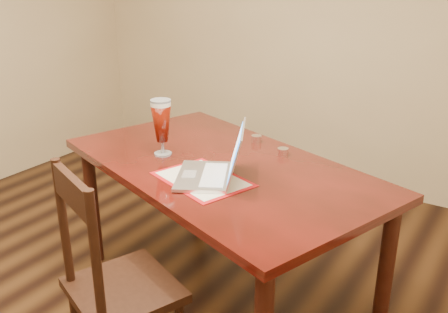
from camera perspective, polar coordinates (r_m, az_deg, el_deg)
The scene contains 2 objects.
dining_table at distance 2.63m, azimuth -0.58°, elevation -2.61°, with size 1.96×1.48×1.12m.
dining_chair at distance 2.26m, azimuth -12.32°, elevation -14.24°, with size 0.57×0.56×1.05m.
Camera 1 is at (1.63, -1.39, 1.78)m, focal length 40.00 mm.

